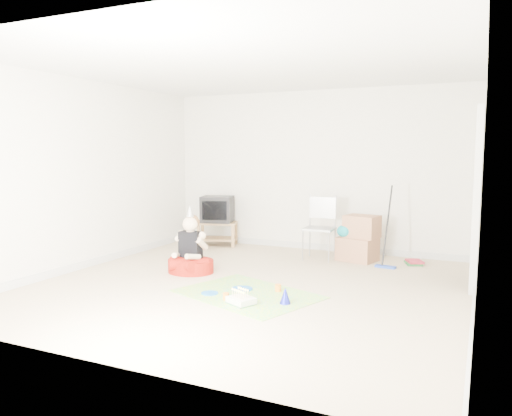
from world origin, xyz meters
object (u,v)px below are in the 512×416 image
at_px(tv_stand, 217,231).
at_px(folding_chair, 319,229).
at_px(crt_tv, 217,209).
at_px(cardboard_boxes, 359,239).
at_px(seated_woman, 191,258).
at_px(birthday_cake, 241,301).

distance_m(tv_stand, folding_chair, 1.98).
distance_m(crt_tv, folding_chair, 1.97).
relative_size(cardboard_boxes, seated_woman, 0.75).
relative_size(tv_stand, cardboard_boxes, 1.11).
bearing_deg(birthday_cake, crt_tv, 123.22).
height_order(tv_stand, folding_chair, folding_chair).
bearing_deg(folding_chair, birthday_cake, -91.71).
bearing_deg(birthday_cake, tv_stand, 123.22).
xyz_separation_m(folding_chair, cardboard_boxes, (0.56, 0.16, -0.14)).
bearing_deg(tv_stand, folding_chair, -10.33).
relative_size(crt_tv, birthday_cake, 1.54).
bearing_deg(seated_woman, folding_chair, 48.58).
bearing_deg(folding_chair, cardboard_boxes, 15.88).
bearing_deg(folding_chair, seated_woman, -131.42).
xyz_separation_m(seated_woman, birthday_cake, (1.25, -0.99, -0.16)).
distance_m(folding_chair, cardboard_boxes, 0.60).
xyz_separation_m(tv_stand, cardboard_boxes, (2.49, -0.19, 0.08)).
relative_size(folding_chair, birthday_cake, 2.86).
distance_m(crt_tv, cardboard_boxes, 2.52).
relative_size(folding_chair, cardboard_boxes, 1.42).
relative_size(tv_stand, crt_tv, 1.45).
relative_size(crt_tv, folding_chair, 0.54).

